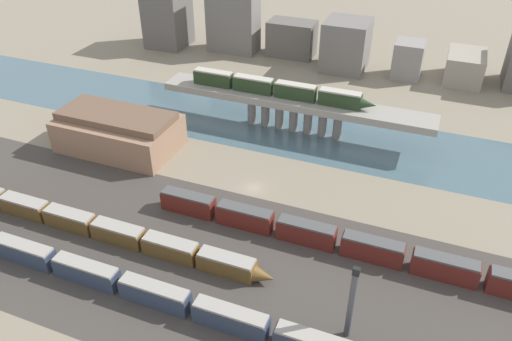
# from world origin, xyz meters

# --- Properties ---
(ground_plane) EXTENTS (400.00, 400.00, 0.00)m
(ground_plane) POSITION_xyz_m (0.00, 0.00, 0.00)
(ground_plane) COLOR gray
(railbed_yard) EXTENTS (280.00, 42.00, 0.01)m
(railbed_yard) POSITION_xyz_m (0.00, -24.00, 0.00)
(railbed_yard) COLOR #423D38
(railbed_yard) RESTS_ON ground
(river_water) EXTENTS (320.00, 26.12, 0.01)m
(river_water) POSITION_xyz_m (0.00, 26.86, 0.00)
(river_water) COLOR #47606B
(river_water) RESTS_ON ground
(bridge) EXTENTS (67.84, 7.90, 8.85)m
(bridge) POSITION_xyz_m (-0.00, 26.86, 7.13)
(bridge) COLOR gray
(bridge) RESTS_ON ground
(train_on_bridge) EXTENTS (46.38, 2.74, 3.77)m
(train_on_bridge) POSITION_xyz_m (-4.11, 26.86, 10.70)
(train_on_bridge) COLOR #23381E
(train_on_bridge) RESTS_ON bridge
(train_yard_near) EXTENTS (107.10, 2.71, 3.85)m
(train_yard_near) POSITION_xyz_m (-8.06, -34.62, 1.90)
(train_yard_near) COLOR #2D384C
(train_yard_near) RESTS_ON ground
(train_yard_mid) EXTENTS (67.59, 3.10, 3.51)m
(train_yard_mid) POSITION_xyz_m (-20.76, -24.31, 1.72)
(train_yard_mid) COLOR brown
(train_yard_mid) RESTS_ON ground
(train_yard_far) EXTENTS (74.69, 2.91, 4.20)m
(train_yard_far) POSITION_xyz_m (22.26, -11.99, 2.07)
(train_yard_far) COLOR #5B1E19
(train_yard_far) RESTS_ON ground
(warehouse_building) EXTENTS (27.21, 15.96, 9.23)m
(warehouse_building) POSITION_xyz_m (-35.53, 3.89, 4.39)
(warehouse_building) COLOR #937056
(warehouse_building) RESTS_ON ground
(signal_tower) EXTENTS (1.00, 0.95, 13.66)m
(signal_tower) POSITION_xyz_m (26.70, -29.50, 6.71)
(signal_tower) COLOR #4C4C51
(signal_tower) RESTS_ON ground
(city_block_far_left) EXTENTS (13.13, 13.55, 20.31)m
(city_block_far_left) POSITION_xyz_m (-59.81, 69.87, 10.15)
(city_block_far_left) COLOR #605B56
(city_block_far_left) RESTS_ON ground
(city_block_left) EXTENTS (16.66, 8.56, 22.44)m
(city_block_left) POSITION_xyz_m (-36.49, 73.16, 11.22)
(city_block_left) COLOR slate
(city_block_left) RESTS_ON ground
(city_block_center) EXTENTS (15.40, 9.19, 11.52)m
(city_block_center) POSITION_xyz_m (-16.61, 76.04, 5.76)
(city_block_center) COLOR #605B56
(city_block_center) RESTS_ON ground
(city_block_right) EXTENTS (13.43, 13.88, 15.45)m
(city_block_right) POSITION_xyz_m (2.72, 70.95, 7.73)
(city_block_right) COLOR slate
(city_block_right) RESTS_ON ground
(city_block_far_right) EXTENTS (8.48, 9.22, 11.06)m
(city_block_far_right) POSITION_xyz_m (21.83, 71.64, 5.53)
(city_block_far_right) COLOR gray
(city_block_far_right) RESTS_ON ground
(city_block_tall) EXTENTS (10.70, 15.75, 8.56)m
(city_block_tall) POSITION_xyz_m (38.22, 75.31, 4.28)
(city_block_tall) COLOR gray
(city_block_tall) RESTS_ON ground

